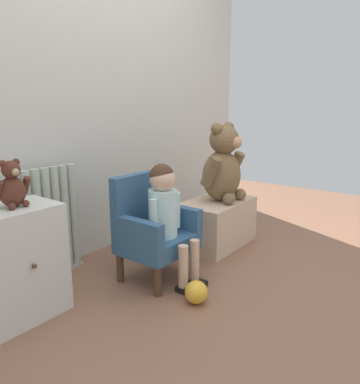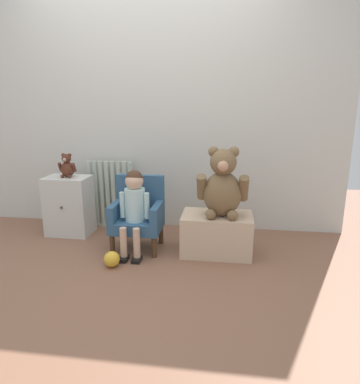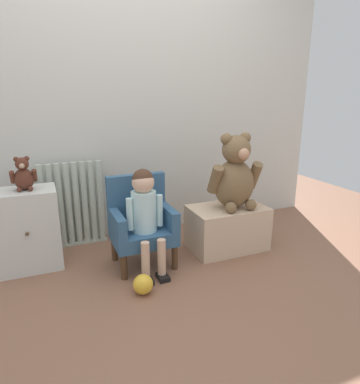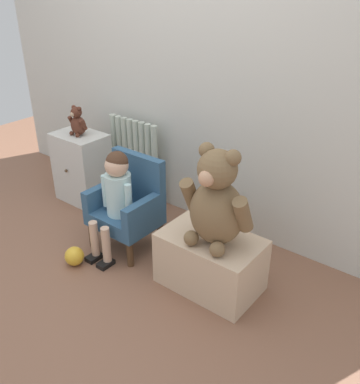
% 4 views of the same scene
% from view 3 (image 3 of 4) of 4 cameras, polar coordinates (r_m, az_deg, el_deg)
% --- Properties ---
extents(ground_plane, '(6.00, 6.00, 0.00)m').
position_cam_3_polar(ground_plane, '(2.14, -2.01, -17.69)').
color(ground_plane, brown).
extents(back_wall, '(3.80, 0.05, 2.40)m').
position_cam_3_polar(back_wall, '(2.89, -10.65, 16.09)').
color(back_wall, beige).
rests_on(back_wall, ground_plane).
extents(radiator, '(0.50, 0.05, 0.68)m').
position_cam_3_polar(radiator, '(2.84, -17.42, -2.10)').
color(radiator, '#B4C0AF').
rests_on(radiator, ground_plane).
extents(small_dresser, '(0.41, 0.32, 0.57)m').
position_cam_3_polar(small_dresser, '(2.60, -24.00, -5.71)').
color(small_dresser, silver).
rests_on(small_dresser, ground_plane).
extents(child_armchair, '(0.42, 0.36, 0.63)m').
position_cam_3_polar(child_armchair, '(2.45, -6.49, -5.01)').
color(child_armchair, '#305577').
rests_on(child_armchair, ground_plane).
extents(child_figure, '(0.25, 0.35, 0.71)m').
position_cam_3_polar(child_figure, '(2.31, -5.88, -2.40)').
color(child_figure, silver).
rests_on(child_figure, ground_plane).
extents(low_bench, '(0.58, 0.37, 0.34)m').
position_cam_3_polar(low_bench, '(2.73, 7.84, -5.92)').
color(low_bench, '#CFB090').
rests_on(low_bench, ground_plane).
extents(large_teddy_bear, '(0.42, 0.29, 0.57)m').
position_cam_3_polar(large_teddy_bear, '(2.61, 9.11, 2.71)').
color(large_teddy_bear, brown).
rests_on(large_teddy_bear, low_bench).
extents(small_teddy_bear, '(0.17, 0.12, 0.23)m').
position_cam_3_polar(small_teddy_bear, '(2.49, -24.64, 2.52)').
color(small_teddy_bear, '#50291D').
rests_on(small_teddy_bear, small_dresser).
extents(toy_ball, '(0.12, 0.12, 0.12)m').
position_cam_3_polar(toy_ball, '(2.18, -6.18, -15.04)').
color(toy_ball, gold).
rests_on(toy_ball, ground_plane).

